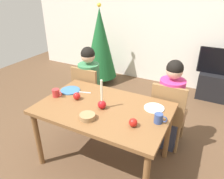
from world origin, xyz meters
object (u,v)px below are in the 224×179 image
at_px(plate_left, 70,90).
at_px(apple_by_left_plate, 133,122).
at_px(tv_stand, 216,86).
at_px(mug_right, 159,118).
at_px(tv, 222,62).
at_px(apple_near_candle, 77,96).
at_px(bowl_walnuts, 87,117).
at_px(christmas_tree, 100,44).
at_px(plate_right, 154,108).
at_px(chair_left, 89,92).
at_px(dining_table, 104,114).
at_px(mug_left, 56,93).
at_px(chair_right, 168,112).
at_px(person_right_child, 169,107).
at_px(candle_centerpiece, 102,103).
at_px(person_left_child, 90,87).

bearing_deg(plate_left, apple_by_left_plate, -18.03).
relative_size(tv_stand, mug_right, 5.07).
xyz_separation_m(tv, apple_near_candle, (-1.41, -2.29, 0.08)).
relative_size(plate_left, bowl_walnuts, 1.53).
distance_m(tv, apple_by_left_plate, 2.56).
xyz_separation_m(tv_stand, christmas_tree, (-2.26, -0.33, 0.59)).
bearing_deg(plate_right, christmas_tree, 133.84).
distance_m(chair_left, tv, 2.38).
bearing_deg(dining_table, mug_left, -175.67).
bearing_deg(chair_right, mug_left, -150.93).
bearing_deg(plate_right, chair_left, 160.41).
height_order(person_right_child, tv, person_right_child).
bearing_deg(chair_right, apple_near_candle, -146.90).
bearing_deg(apple_near_candle, dining_table, -1.10).
bearing_deg(tv, apple_by_left_plate, -104.84).
xyz_separation_m(person_right_child, tv_stand, (0.49, 1.66, -0.33)).
bearing_deg(candle_centerpiece, person_right_child, 49.35).
distance_m(christmas_tree, plate_right, 2.43).
bearing_deg(tv, mug_left, -125.38).
bearing_deg(apple_by_left_plate, candle_centerpiece, 161.39).
distance_m(person_right_child, plate_right, 0.47).
height_order(christmas_tree, plate_left, christmas_tree).
xyz_separation_m(person_left_child, christmas_tree, (-0.60, 1.33, 0.26)).
bearing_deg(christmas_tree, tv_stand, 8.19).
relative_size(plate_left, apple_near_candle, 2.85).
relative_size(christmas_tree, apple_near_candle, 19.35).
distance_m(candle_centerpiece, apple_near_candle, 0.35).
bearing_deg(person_right_child, chair_left, -178.42).
bearing_deg(dining_table, tv_stand, 65.17).
height_order(chair_left, christmas_tree, christmas_tree).
distance_m(person_right_child, tv_stand, 1.76).
bearing_deg(apple_by_left_plate, chair_left, 142.45).
height_order(person_right_child, apple_by_left_plate, person_right_child).
bearing_deg(plate_left, dining_table, -14.70).
xyz_separation_m(person_right_child, plate_right, (-0.08, -0.42, 0.19)).
bearing_deg(apple_near_candle, mug_left, -168.33).
height_order(plate_left, bowl_walnuts, bowl_walnuts).
bearing_deg(person_left_child, plate_right, -21.09).
distance_m(chair_right, person_right_child, 0.07).
xyz_separation_m(dining_table, person_left_child, (-0.60, 0.64, -0.10)).
distance_m(tv, mug_right, 2.35).
xyz_separation_m(person_left_child, plate_left, (0.05, -0.50, 0.19)).
relative_size(tv_stand, tv, 0.81).
height_order(dining_table, tv_stand, dining_table).
bearing_deg(tv, tv_stand, -90.00).
distance_m(chair_left, christmas_tree, 1.53).
distance_m(candle_centerpiece, plate_right, 0.56).
relative_size(chair_left, apple_near_candle, 10.83).
height_order(candle_centerpiece, apple_near_candle, candle_centerpiece).
relative_size(chair_left, candle_centerpiece, 2.74).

